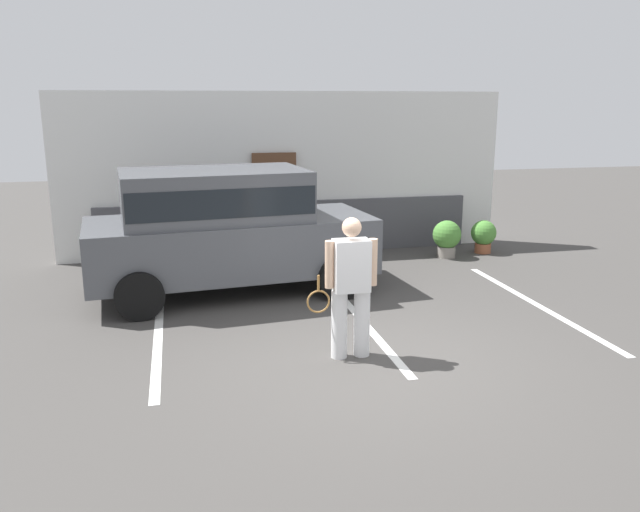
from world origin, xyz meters
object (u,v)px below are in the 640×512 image
Objects in this scene: parked_suv at (224,225)px; tennis_player_man at (351,286)px; potted_plant_by_porch at (447,237)px; potted_plant_secondary at (484,235)px.

parked_suv is 2.70× the size of tennis_player_man.
tennis_player_man is 2.33× the size of potted_plant_by_porch.
tennis_player_man is 2.55× the size of potted_plant_secondary.
potted_plant_by_porch reaches higher than potted_plant_secondary.
potted_plant_secondary is (0.91, 0.19, -0.04)m from potted_plant_by_porch.
potted_plant_by_porch is at bearing -125.58° from tennis_player_man.
potted_plant_secondary is (5.50, 1.67, -0.76)m from parked_suv.
tennis_player_man is 6.39m from potted_plant_secondary.
potted_plant_by_porch is at bearing 12.09° from parked_suv.
potted_plant_by_porch is at bearing -168.12° from potted_plant_secondary.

